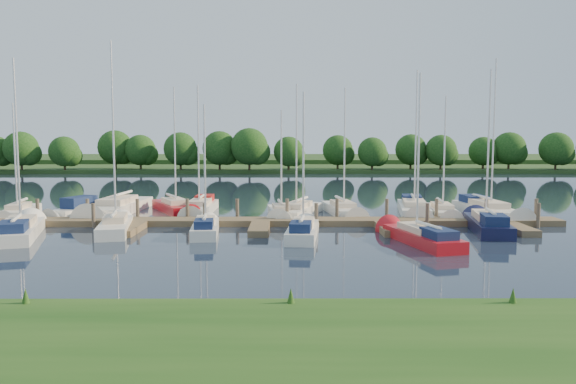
{
  "coord_description": "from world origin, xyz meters",
  "views": [
    {
      "loc": [
        1.66,
        -29.22,
        5.85
      ],
      "look_at": [
        1.78,
        8.0,
        2.2
      ],
      "focal_mm": 35.0,
      "sensor_mm": 36.0,
      "label": 1
    }
  ],
  "objects_px": {
    "sailboat_n_5": "(281,214)",
    "sailboat_n_0": "(19,213)",
    "motorboat": "(78,211)",
    "sailboat_s_2": "(205,229)",
    "dock": "(261,223)"
  },
  "relations": [
    {
      "from": "sailboat_n_5",
      "to": "sailboat_n_0",
      "type": "bearing_deg",
      "value": -7.86
    },
    {
      "from": "sailboat_n_0",
      "to": "motorboat",
      "type": "xyz_separation_m",
      "value": [
        4.24,
        0.29,
        0.1
      ]
    },
    {
      "from": "sailboat_s_2",
      "to": "sailboat_n_5",
      "type": "bearing_deg",
      "value": 51.35
    },
    {
      "from": "sailboat_n_0",
      "to": "motorboat",
      "type": "height_order",
      "value": "sailboat_n_0"
    },
    {
      "from": "sailboat_n_0",
      "to": "sailboat_s_2",
      "type": "bearing_deg",
      "value": 144.76
    },
    {
      "from": "dock",
      "to": "sailboat_s_2",
      "type": "distance_m",
      "value": 4.39
    },
    {
      "from": "dock",
      "to": "sailboat_n_0",
      "type": "relative_size",
      "value": 4.63
    },
    {
      "from": "sailboat_n_5",
      "to": "dock",
      "type": "bearing_deg",
      "value": 65.2
    },
    {
      "from": "sailboat_n_5",
      "to": "motorboat",
      "type": "bearing_deg",
      "value": -9.34
    },
    {
      "from": "dock",
      "to": "sailboat_s_2",
      "type": "xyz_separation_m",
      "value": [
        -3.23,
        -2.96,
        0.12
      ]
    },
    {
      "from": "sailboat_n_5",
      "to": "sailboat_s_2",
      "type": "bearing_deg",
      "value": 50.12
    },
    {
      "from": "motorboat",
      "to": "sailboat_n_5",
      "type": "xyz_separation_m",
      "value": [
        15.05,
        -0.74,
        -0.1
      ]
    },
    {
      "from": "sailboat_n_0",
      "to": "sailboat_n_5",
      "type": "distance_m",
      "value": 19.29
    },
    {
      "from": "sailboat_n_5",
      "to": "sailboat_s_2",
      "type": "relative_size",
      "value": 0.99
    },
    {
      "from": "sailboat_n_5",
      "to": "sailboat_s_2",
      "type": "distance_m",
      "value": 8.22
    }
  ]
}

